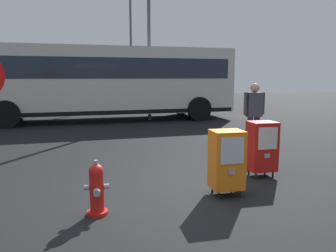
{
  "coord_description": "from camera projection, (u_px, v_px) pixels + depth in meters",
  "views": [
    {
      "loc": [
        -1.05,
        -4.82,
        1.83
      ],
      "look_at": [
        0.3,
        1.2,
        0.9
      ],
      "focal_mm": 35.15,
      "sensor_mm": 36.0,
      "label": 1
    }
  ],
  "objects": [
    {
      "name": "bus_near",
      "position": [
        106.0,
        80.0,
        13.67
      ],
      "size": [
        10.62,
        3.24,
        3.0
      ],
      "rotation": [
        0.0,
        0.0,
        0.06
      ],
      "color": "beige",
      "rests_on": "ground_plane"
    },
    {
      "name": "fire_hydrant",
      "position": [
        97.0,
        189.0,
        4.36
      ],
      "size": [
        0.33,
        0.32,
        0.75
      ],
      "color": "red",
      "rests_on": "ground_plane"
    },
    {
      "name": "street_light_near_right",
      "position": [
        149.0,
        9.0,
        13.35
      ],
      "size": [
        0.32,
        0.32,
        7.94
      ],
      "color": "#4C4F54",
      "rests_on": "ground_plane"
    },
    {
      "name": "newspaper_box_primary",
      "position": [
        262.0,
        146.0,
        6.02
      ],
      "size": [
        0.48,
        0.42,
        1.02
      ],
      "color": "black",
      "rests_on": "ground_plane"
    },
    {
      "name": "street_light_near_left",
      "position": [
        131.0,
        30.0,
        20.29
      ],
      "size": [
        0.32,
        0.32,
        8.16
      ],
      "color": "#4C4F54",
      "rests_on": "ground_plane"
    },
    {
      "name": "ground_plane",
      "position": [
        166.0,
        194.0,
        5.15
      ],
      "size": [
        60.0,
        60.0,
        0.0
      ],
      "primitive_type": "plane",
      "color": "black"
    },
    {
      "name": "pedestrian",
      "position": [
        254.0,
        113.0,
        8.08
      ],
      "size": [
        0.55,
        0.22,
        1.67
      ],
      "color": "#382D51",
      "rests_on": "ground_plane"
    },
    {
      "name": "newspaper_box_secondary",
      "position": [
        227.0,
        159.0,
        5.05
      ],
      "size": [
        0.48,
        0.42,
        1.02
      ],
      "color": "black",
      "rests_on": "ground_plane"
    }
  ]
}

